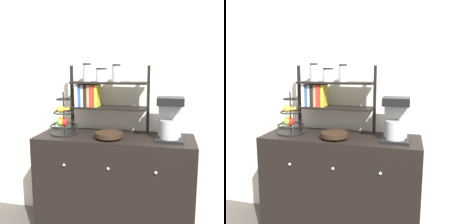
# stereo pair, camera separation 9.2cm
# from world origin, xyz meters

# --- Properties ---
(wall_back) EXTENTS (7.00, 0.05, 2.60)m
(wall_back) POSITION_xyz_m (0.00, 0.51, 1.30)
(wall_back) COLOR silver
(wall_back) RESTS_ON ground_plane
(sideboard) EXTENTS (1.34, 0.49, 0.91)m
(sideboard) POSITION_xyz_m (0.00, 0.23, 0.45)
(sideboard) COLOR black
(sideboard) RESTS_ON ground_plane
(coffee_maker) EXTENTS (0.22, 0.25, 0.35)m
(coffee_maker) POSITION_xyz_m (0.46, 0.25, 1.08)
(coffee_maker) COLOR black
(coffee_maker) RESTS_ON sideboard
(fruit_stand) EXTENTS (0.24, 0.24, 0.37)m
(fruit_stand) POSITION_xyz_m (-0.46, 0.22, 1.03)
(fruit_stand) COLOR black
(fruit_stand) RESTS_ON sideboard
(wooden_bowl) EXTENTS (0.23, 0.23, 0.05)m
(wooden_bowl) POSITION_xyz_m (-0.03, 0.15, 0.94)
(wooden_bowl) COLOR black
(wooden_bowl) RESTS_ON sideboard
(shelf_hutch) EXTENTS (0.72, 0.20, 0.62)m
(shelf_hutch) POSITION_xyz_m (-0.16, 0.35, 1.29)
(shelf_hutch) COLOR black
(shelf_hutch) RESTS_ON sideboard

